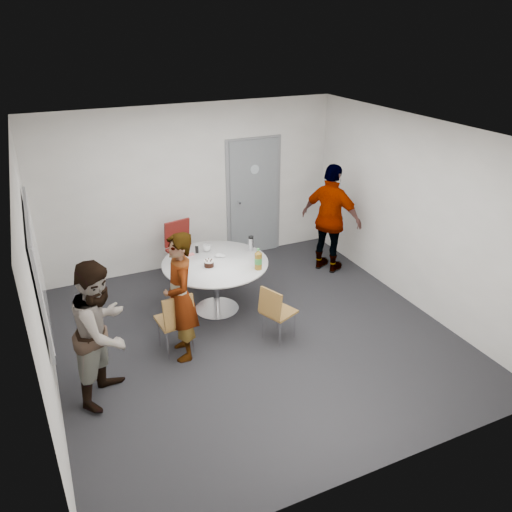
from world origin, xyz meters
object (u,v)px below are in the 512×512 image
whiteboard (38,267)px  chair_far (181,244)px  person_left (103,331)px  chair_near_left (177,318)px  person_main (180,297)px  chair_near_right (275,309)px  table (217,269)px  person_right (331,219)px  door (254,198)px

whiteboard → chair_far: (2.09, 1.85, -0.86)m
chair_far → person_left: bearing=44.1°
whiteboard → chair_near_left: bearing=-5.9°
whiteboard → person_main: whiteboard is taller
chair_far → chair_near_right: bearing=91.8°
whiteboard → chair_far: size_ratio=1.97×
table → chair_near_right: 1.12m
chair_near_right → person_right: size_ratio=0.43×
door → chair_far: bearing=-163.5°
door → chair_far: size_ratio=2.20×
whiteboard → chair_near_left: 1.71m
whiteboard → table: (2.26, 0.63, -0.78)m
whiteboard → chair_far: whiteboard is taller
chair_near_right → chair_far: 2.32m
person_left → table: bearing=-19.4°
whiteboard → table: size_ratio=1.28×
table → person_right: bearing=12.2°
person_left → person_right: person_right is taller
table → person_right: size_ratio=0.82×
door → person_main: bearing=-130.0°
chair_near_right → person_left: bearing=-108.4°
person_main → whiteboard: bearing=-92.0°
chair_far → person_right: size_ratio=0.53×
chair_near_left → whiteboard: bearing=169.1°
table → chair_near_right: bearing=-68.4°
door → chair_near_left: door is taller
door → person_main: 3.24m
chair_near_right → person_left: person_left is taller
person_right → chair_near_left: bearing=83.1°
chair_near_right → table: bearing=179.0°
chair_far → person_right: bearing=149.5°
door → person_left: (-3.05, -2.83, -0.20)m
person_main → person_left: 1.03m
chair_near_left → person_left: size_ratio=0.52×
chair_near_right → chair_far: size_ratio=0.81×
door → whiteboard: size_ratio=1.12×
chair_near_right → person_right: 2.34m
chair_near_left → chair_near_right: 1.26m
door → person_main: (-2.08, -2.48, -0.20)m
chair_far → person_left: (-1.58, -2.40, 0.24)m
person_left → chair_near_right: bearing=-49.4°
person_main → person_right: person_right is taller
chair_near_left → person_main: (0.06, -0.05, 0.30)m
chair_near_left → table: bearing=38.1°
whiteboard → chair_near_left: (1.42, -0.15, -0.93)m
person_left → door: bearing=-10.6°
chair_near_right → person_right: person_right is taller
whiteboard → person_main: size_ratio=1.15×
door → table: bearing=-128.3°
whiteboard → table: 2.47m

